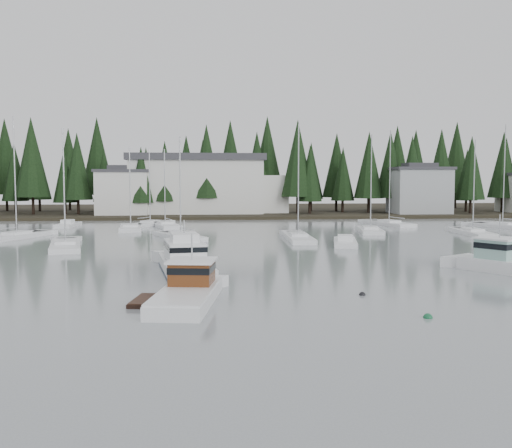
% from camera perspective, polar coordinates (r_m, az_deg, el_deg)
% --- Properties ---
extents(ground, '(260.00, 260.00, 0.00)m').
position_cam_1_polar(ground, '(25.47, 2.76, -10.45)').
color(ground, gray).
rests_on(ground, ground).
extents(far_shore_land, '(240.00, 54.00, 1.00)m').
position_cam_1_polar(far_shore_land, '(121.62, -3.47, 1.28)').
color(far_shore_land, black).
rests_on(far_shore_land, ground).
extents(conifer_treeline, '(200.00, 22.00, 20.00)m').
position_cam_1_polar(conifer_treeline, '(110.64, -3.31, 0.97)').
color(conifer_treeline, black).
rests_on(conifer_treeline, ground).
extents(house_west, '(9.54, 7.42, 8.75)m').
position_cam_1_polar(house_west, '(104.44, -13.14, 3.22)').
color(house_west, silver).
rests_on(house_west, ground).
extents(house_east_a, '(10.60, 8.48, 9.25)m').
position_cam_1_polar(house_east_a, '(109.72, 15.99, 3.35)').
color(house_east_a, '#999EA0').
rests_on(house_east_a, ground).
extents(harbor_inn, '(29.50, 11.50, 10.90)m').
position_cam_1_polar(harbor_inn, '(106.74, -4.85, 3.95)').
color(harbor_inn, silver).
rests_on(harbor_inn, ground).
extents(lobster_boat_brown, '(5.04, 8.61, 4.10)m').
position_cam_1_polar(lobster_boat_brown, '(31.04, -6.96, -6.90)').
color(lobster_boat_brown, white).
rests_on(lobster_boat_brown, ground).
extents(cabin_cruiser_center, '(4.53, 10.32, 4.28)m').
position_cam_1_polar(cabin_cruiser_center, '(40.93, -7.10, -3.92)').
color(cabin_cruiser_center, white).
rests_on(cabin_cruiser_center, ground).
extents(sailboat_1, '(2.86, 10.78, 13.25)m').
position_cam_1_polar(sailboat_1, '(63.13, 4.23, -1.51)').
color(sailboat_1, white).
rests_on(sailboat_1, ground).
extents(sailboat_2, '(3.96, 8.40, 12.79)m').
position_cam_1_polar(sailboat_2, '(73.10, 11.36, -0.78)').
color(sailboat_2, white).
rests_on(sailboat_2, ground).
extents(sailboat_3, '(3.12, 9.50, 11.95)m').
position_cam_1_polar(sailboat_3, '(73.58, 20.85, -0.96)').
color(sailboat_3, white).
rests_on(sailboat_3, ground).
extents(sailboat_5, '(5.69, 9.43, 14.35)m').
position_cam_1_polar(sailboat_5, '(70.12, -22.80, -1.24)').
color(sailboat_5, white).
rests_on(sailboat_5, ground).
extents(sailboat_7, '(4.96, 10.97, 12.10)m').
position_cam_1_polar(sailboat_7, '(58.38, -18.51, -2.22)').
color(sailboat_7, white).
rests_on(sailboat_7, ground).
extents(sailboat_8, '(6.18, 9.31, 11.94)m').
position_cam_1_polar(sailboat_8, '(64.50, -7.54, -1.42)').
color(sailboat_8, white).
rests_on(sailboat_8, ground).
extents(sailboat_9, '(5.13, 10.34, 14.37)m').
position_cam_1_polar(sailboat_9, '(85.62, 13.16, -0.07)').
color(sailboat_9, white).
rests_on(sailboat_9, ground).
extents(sailboat_10, '(5.39, 11.28, 11.48)m').
position_cam_1_polar(sailboat_10, '(81.81, -9.07, -0.23)').
color(sailboat_10, white).
rests_on(sailboat_10, ground).
extents(sailboat_11, '(6.60, 8.89, 14.76)m').
position_cam_1_polar(sailboat_11, '(86.07, 23.42, -0.28)').
color(sailboat_11, white).
rests_on(sailboat_11, ground).
extents(sailboat_12, '(5.85, 8.45, 11.62)m').
position_cam_1_polar(sailboat_12, '(84.11, -10.53, -0.11)').
color(sailboat_12, white).
rests_on(sailboat_12, ground).
extents(sailboat_13, '(3.61, 8.64, 11.44)m').
position_cam_1_polar(sailboat_13, '(77.15, -12.41, -0.54)').
color(sailboat_13, white).
rests_on(sailboat_13, ground).
extents(runabout_1, '(3.52, 6.85, 1.42)m').
position_cam_1_polar(runabout_1, '(58.44, 8.91, -1.96)').
color(runabout_1, white).
rests_on(runabout_1, ground).
extents(runabout_3, '(2.53, 6.13, 1.42)m').
position_cam_1_polar(runabout_3, '(84.76, -18.31, -0.18)').
color(runabout_3, white).
rests_on(runabout_3, ground).
extents(mooring_buoy_green, '(0.45, 0.45, 0.45)m').
position_cam_1_polar(mooring_buoy_green, '(28.61, 16.81, -8.99)').
color(mooring_buoy_green, '#145933').
rests_on(mooring_buoy_green, ground).
extents(mooring_buoy_dark, '(0.38, 0.38, 0.38)m').
position_cam_1_polar(mooring_buoy_dark, '(33.26, 10.58, -7.01)').
color(mooring_buoy_dark, black).
rests_on(mooring_buoy_dark, ground).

